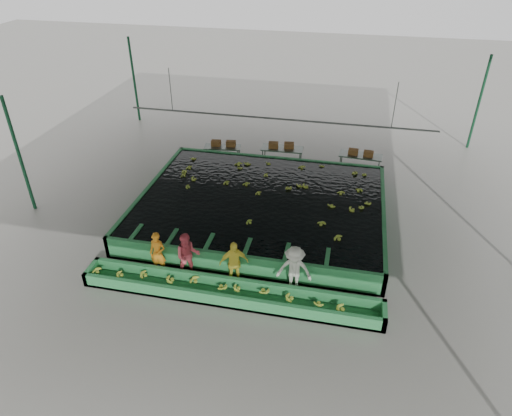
% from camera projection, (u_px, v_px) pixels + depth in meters
% --- Properties ---
extents(ground, '(80.00, 80.00, 0.00)m').
position_uv_depth(ground, '(253.00, 236.00, 18.02)').
color(ground, gray).
rests_on(ground, ground).
extents(shed_roof, '(20.00, 22.00, 0.04)m').
position_uv_depth(shed_roof, '(253.00, 115.00, 15.36)').
color(shed_roof, slate).
rests_on(shed_roof, shed_posts).
extents(shed_posts, '(20.00, 22.00, 5.00)m').
position_uv_depth(shed_posts, '(253.00, 180.00, 16.69)').
color(shed_posts, '#124427').
rests_on(shed_posts, ground).
extents(flotation_tank, '(10.00, 8.00, 0.90)m').
position_uv_depth(flotation_tank, '(261.00, 207.00, 19.02)').
color(flotation_tank, '#2A7C40').
rests_on(flotation_tank, ground).
extents(tank_water, '(9.70, 7.70, 0.00)m').
position_uv_depth(tank_water, '(261.00, 199.00, 18.81)').
color(tank_water, black).
rests_on(tank_water, flotation_tank).
extents(sorting_trough, '(10.00, 1.00, 0.50)m').
position_uv_depth(sorting_trough, '(229.00, 292.00, 14.91)').
color(sorting_trough, '#2A7C40').
rests_on(sorting_trough, ground).
extents(cableway_rail, '(0.08, 0.08, 14.00)m').
position_uv_depth(cableway_rail, '(277.00, 119.00, 20.57)').
color(cableway_rail, '#59605B').
rests_on(cableway_rail, shed_roof).
extents(rail_hanger_left, '(0.04, 0.04, 2.00)m').
position_uv_depth(rail_hanger_left, '(171.00, 90.00, 20.94)').
color(rail_hanger_left, '#59605B').
rests_on(rail_hanger_left, shed_roof).
extents(rail_hanger_right, '(0.04, 0.04, 2.00)m').
position_uv_depth(rail_hanger_right, '(395.00, 105.00, 19.13)').
color(rail_hanger_right, '#59605B').
rests_on(rail_hanger_right, shed_roof).
extents(worker_a, '(0.60, 0.41, 1.61)m').
position_uv_depth(worker_a, '(158.00, 253.00, 15.77)').
color(worker_a, orange).
rests_on(worker_a, ground).
extents(worker_b, '(1.04, 0.94, 1.74)m').
position_uv_depth(worker_b, '(188.00, 256.00, 15.54)').
color(worker_b, '#D24652').
rests_on(worker_b, ground).
extents(worker_c, '(1.07, 0.77, 1.68)m').
position_uv_depth(worker_c, '(234.00, 263.00, 15.26)').
color(worker_c, '#F9E843').
rests_on(worker_c, ground).
extents(worker_d, '(1.18, 0.71, 1.79)m').
position_uv_depth(worker_d, '(294.00, 270.00, 14.87)').
color(worker_d, beige).
rests_on(worker_d, ground).
extents(packing_table_left, '(1.93, 0.97, 0.84)m').
position_uv_depth(packing_table_left, '(223.00, 154.00, 23.43)').
color(packing_table_left, '#59605B').
rests_on(packing_table_left, ground).
extents(packing_table_mid, '(2.10, 0.90, 0.95)m').
position_uv_depth(packing_table_mid, '(282.00, 156.00, 23.06)').
color(packing_table_mid, '#59605B').
rests_on(packing_table_mid, ground).
extents(packing_table_right, '(2.10, 0.98, 0.93)m').
position_uv_depth(packing_table_right, '(360.00, 163.00, 22.41)').
color(packing_table_right, '#59605B').
rests_on(packing_table_right, ground).
extents(box_stack_left, '(1.27, 0.48, 0.27)m').
position_uv_depth(box_stack_left, '(224.00, 146.00, 23.28)').
color(box_stack_left, brown).
rests_on(box_stack_left, packing_table_left).
extents(box_stack_mid, '(1.30, 0.54, 0.27)m').
position_uv_depth(box_stack_mid, '(281.00, 148.00, 22.83)').
color(box_stack_mid, brown).
rests_on(box_stack_mid, packing_table_mid).
extents(box_stack_right, '(1.22, 0.45, 0.26)m').
position_uv_depth(box_stack_right, '(361.00, 155.00, 22.13)').
color(box_stack_right, brown).
rests_on(box_stack_right, packing_table_right).
extents(floating_bananas, '(9.10, 6.21, 0.12)m').
position_uv_depth(floating_bananas, '(265.00, 189.00, 19.47)').
color(floating_bananas, '#8FA52E').
rests_on(floating_bananas, tank_water).
extents(trough_bananas, '(8.38, 0.56, 0.11)m').
position_uv_depth(trough_bananas, '(229.00, 289.00, 14.83)').
color(trough_bananas, '#8FA52E').
rests_on(trough_bananas, sorting_trough).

